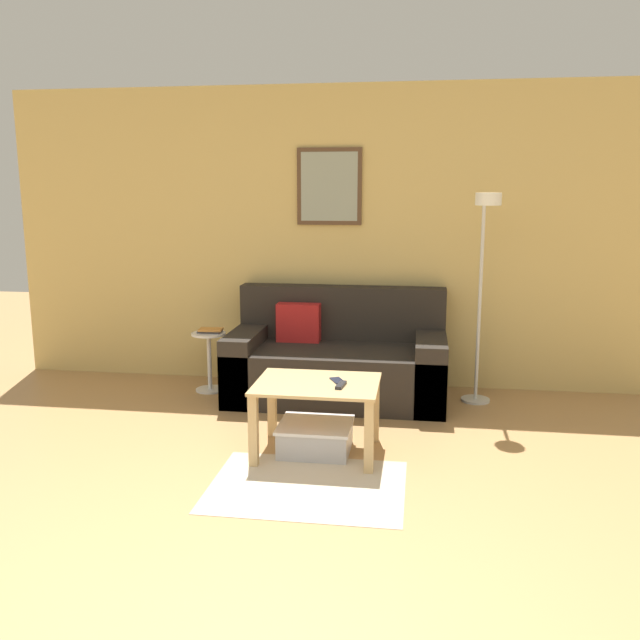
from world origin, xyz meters
name	(u,v)px	position (x,y,z in m)	size (l,w,h in m)	color
ground_plane	(200,630)	(0.00, 0.00, 0.00)	(16.00, 16.00, 0.00)	tan
wall_back	(326,237)	(0.00, 3.54, 1.28)	(5.60, 0.09, 2.55)	#D6B76B
area_rug	(307,486)	(0.20, 1.34, 0.00)	(1.13, 0.87, 0.01)	#C1B299
couch	(337,362)	(0.16, 3.07, 0.30)	(1.74, 0.89, 0.88)	#28231E
coffee_table	(317,397)	(0.18, 1.86, 0.38)	(0.79, 0.61, 0.48)	tan
storage_bin	(315,437)	(0.16, 1.88, 0.10)	(0.47, 0.43, 0.19)	#B2B2B7
floor_lamp	(484,263)	(1.29, 2.94, 1.14)	(0.23, 0.53, 1.67)	silver
side_table	(209,356)	(-0.94, 3.09, 0.30)	(0.29, 0.29, 0.50)	white
book_stack	(210,330)	(-0.92, 3.11, 0.52)	(0.21, 0.16, 0.04)	#4C4C51
remote_control	(341,385)	(0.34, 1.79, 0.49)	(0.04, 0.15, 0.02)	#232328
cell_phone	(337,380)	(0.30, 1.91, 0.48)	(0.07, 0.14, 0.01)	#1E2338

